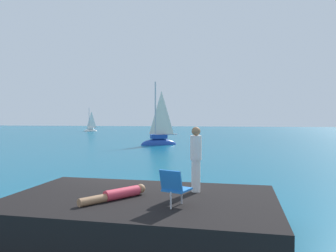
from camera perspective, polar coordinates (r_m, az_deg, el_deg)
The scene contains 9 objects.
ground_plane at distance 11.55m, azimuth -5.88°, elevation -12.32°, with size 160.00×160.00×0.00m, color #0F5675.
shore_ledge at distance 8.14m, azimuth -4.61°, elevation -15.01°, with size 6.22×3.90×0.91m, color black.
boulder_seaward at distance 10.53m, azimuth -6.58°, elevation -13.71°, with size 1.55×1.24×0.85m, color black.
boulder_inland at distance 10.78m, azimuth -8.99°, elevation -13.35°, with size 1.32×1.06×0.73m, color black.
sailboat_near at distance 32.58m, azimuth -1.56°, elevation -2.58°, with size 3.70×2.61×6.72m.
sailboat_far at distance 62.85m, azimuth -13.03°, elevation -0.66°, with size 2.59×1.16×4.71m.
person_sunbather at distance 7.82m, azimuth -8.59°, elevation -11.40°, with size 1.18×1.48×0.25m.
person_standing at distance 8.38m, azimuth 4.78°, elevation -5.30°, with size 0.28×0.28×1.62m.
beach_chair at distance 7.01m, azimuth 1.09°, elevation -10.19°, with size 0.67×0.73×0.80m.
Camera 1 is at (2.83, -10.85, 2.80)m, focal length 35.85 mm.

